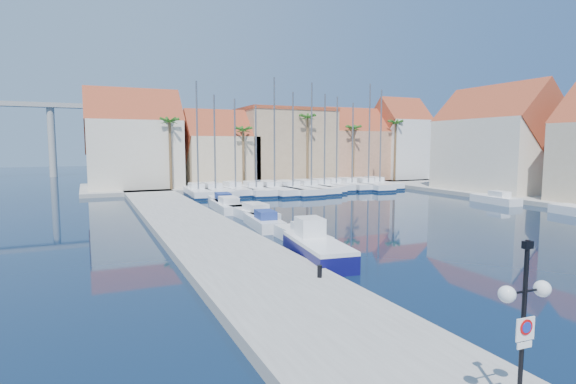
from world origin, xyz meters
TOP-DOWN VIEW (x-y plane):
  - ground at (0.00, 0.00)m, footprint 260.00×260.00m
  - quay_west at (-9.00, 13.50)m, footprint 6.00×77.00m
  - shore_north at (10.00, 48.00)m, footprint 54.00×16.00m
  - shore_east at (32.00, 15.00)m, footprint 12.00×60.00m
  - lamp_post at (-8.04, -11.66)m, footprint 1.32×0.40m
  - bollard at (-6.94, -0.83)m, footprint 0.22×0.22m
  - fishing_boat at (-4.79, 3.54)m, footprint 2.88×6.48m
  - motorboat_west_0 at (-3.61, 7.72)m, footprint 1.88×5.53m
  - motorboat_west_1 at (-3.94, 13.70)m, footprint 2.37×5.87m
  - motorboat_west_2 at (-3.20, 18.14)m, footprint 2.44×6.92m
  - motorboat_west_3 at (-3.88, 23.49)m, footprint 2.57×6.92m
  - motorboat_west_4 at (-3.35, 27.15)m, footprint 2.67×6.51m
  - motorboat_east_1 at (23.99, 16.73)m, footprint 2.33×5.83m
  - sailboat_0 at (-3.81, 36.33)m, footprint 2.83×9.11m
  - sailboat_1 at (-1.79, 36.32)m, footprint 3.46×10.30m
  - sailboat_2 at (0.99, 36.85)m, footprint 2.74×9.17m
  - sailboat_3 at (3.43, 35.83)m, footprint 3.55×10.56m
  - sailboat_4 at (5.79, 35.80)m, footprint 3.82×12.20m
  - sailboat_5 at (8.09, 35.18)m, footprint 3.97×12.22m
  - sailboat_6 at (10.94, 35.43)m, footprint 3.32×11.60m
  - sailboat_7 at (13.37, 36.08)m, footprint 3.24×9.79m
  - sailboat_8 at (15.66, 36.69)m, footprint 2.95×8.61m
  - sailboat_9 at (18.17, 36.70)m, footprint 2.88×9.31m
  - sailboat_10 at (20.34, 35.89)m, footprint 3.38×10.80m
  - sailboat_11 at (22.82, 36.61)m, footprint 2.59×9.31m
  - building_0 at (-10.00, 47.00)m, footprint 12.30×9.00m
  - building_1 at (2.00, 47.00)m, footprint 10.30×8.00m
  - building_2 at (13.00, 48.00)m, footprint 14.20×10.20m
  - building_3 at (25.00, 47.00)m, footprint 10.30×8.00m
  - building_4 at (34.00, 46.00)m, footprint 8.30×8.00m
  - building_6 at (32.00, 24.00)m, footprint 9.00×14.30m
  - palm_0 at (-6.00, 42.00)m, footprint 2.60×2.60m
  - palm_1 at (4.00, 42.00)m, footprint 2.60×2.60m
  - palm_2 at (14.00, 42.00)m, footprint 2.60×2.60m
  - palm_3 at (22.00, 42.00)m, footprint 2.60×2.60m
  - palm_4 at (30.00, 42.00)m, footprint 2.60×2.60m

SIDE VIEW (x-z plane):
  - ground at x=0.00m, z-range 0.00..0.00m
  - quay_west at x=-9.00m, z-range 0.00..0.50m
  - shore_north at x=10.00m, z-range 0.00..0.50m
  - shore_east at x=32.00m, z-range 0.00..0.50m
  - motorboat_west_1 at x=-3.94m, z-range -0.19..1.21m
  - motorboat_west_4 at x=-3.35m, z-range -0.19..1.21m
  - motorboat_east_1 at x=23.99m, z-range -0.19..1.21m
  - motorboat_west_0 at x=-3.61m, z-range -0.19..1.21m
  - motorboat_west_2 at x=-3.20m, z-range -0.19..1.21m
  - motorboat_west_3 at x=-3.88m, z-range -0.19..1.21m
  - sailboat_3 at x=3.43m, z-range -5.02..6.14m
  - sailboat_5 at x=8.09m, z-range -5.91..7.04m
  - sailboat_1 at x=-1.79m, z-range -5.57..6.73m
  - sailboat_4 at x=5.79m, z-range -6.78..7.95m
  - sailboat_6 at x=10.94m, z-range -6.57..7.74m
  - sailboat_9 at x=18.17m, z-range -5.47..6.65m
  - sailboat_2 at x=0.99m, z-range -5.40..6.58m
  - sailboat_7 at x=13.37m, z-range -5.93..7.12m
  - sailboat_10 at x=20.34m, z-range -6.77..7.97m
  - sailboat_8 at x=15.66m, z-range -5.81..7.05m
  - sailboat_11 at x=22.82m, z-range -6.45..7.69m
  - sailboat_0 at x=-3.81m, z-range -6.28..7.52m
  - fishing_boat at x=-4.79m, z-range -0.37..1.83m
  - bollard at x=-6.94m, z-range 0.50..1.04m
  - lamp_post at x=-8.04m, z-range 1.11..4.99m
  - building_1 at x=2.00m, z-range -0.20..10.80m
  - building_3 at x=25.00m, z-range -0.14..11.86m
  - building_2 at x=13.00m, z-range 0.51..12.01m
  - building_6 at x=32.00m, z-range -0.23..13.27m
  - building_0 at x=-10.00m, z-range -0.23..13.27m
  - building_4 at x=34.00m, z-range -0.03..13.97m
  - palm_1 at x=4.00m, z-range 3.56..12.71m
  - palm_3 at x=22.00m, z-range 3.78..13.43m
  - palm_0 at x=-6.00m, z-range 4.00..14.15m
  - palm_4 at x=30.00m, z-range 4.22..14.87m
  - palm_2 at x=14.00m, z-range 4.44..15.59m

